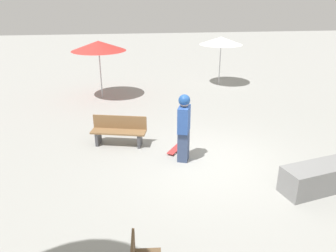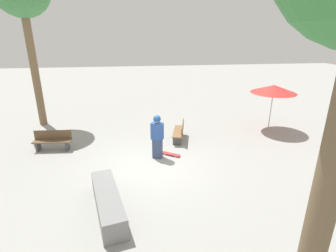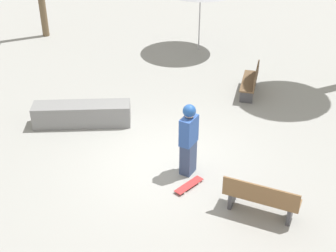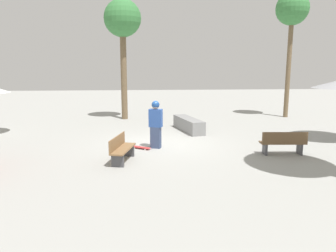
{
  "view_description": "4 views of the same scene",
  "coord_description": "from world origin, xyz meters",
  "px_view_note": "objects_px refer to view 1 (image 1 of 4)",
  "views": [
    {
      "loc": [
        -7.47,
        2.03,
        4.19
      ],
      "look_at": [
        0.75,
        0.94,
        0.8
      ],
      "focal_mm": 35.0,
      "sensor_mm": 36.0,
      "label": 1
    },
    {
      "loc": [
        -0.57,
        -9.11,
        4.96
      ],
      "look_at": [
        0.7,
        0.55,
        1.38
      ],
      "focal_mm": 28.0,
      "sensor_mm": 36.0,
      "label": 2
    },
    {
      "loc": [
        9.29,
        1.73,
        6.72
      ],
      "look_at": [
        0.43,
        0.14,
        1.33
      ],
      "focal_mm": 50.0,
      "sensor_mm": 36.0,
      "label": 3
    },
    {
      "loc": [
        0.8,
        12.88,
        3.13
      ],
      "look_at": [
        -0.24,
        0.15,
        0.77
      ],
      "focal_mm": 35.0,
      "sensor_mm": 36.0,
      "label": 4
    }
  ],
  "objects_px": {
    "shade_umbrella_white": "(221,41)",
    "skater_main": "(184,126)",
    "bench_near": "(119,131)",
    "shade_umbrella_red": "(98,46)",
    "skateboard": "(176,148)",
    "concrete_ledge": "(335,174)"
  },
  "relations": [
    {
      "from": "skater_main",
      "to": "shade_umbrella_white",
      "type": "relative_size",
      "value": 0.8
    },
    {
      "from": "skater_main",
      "to": "concrete_ledge",
      "type": "distance_m",
      "value": 3.73
    },
    {
      "from": "bench_near",
      "to": "shade_umbrella_white",
      "type": "bearing_deg",
      "value": -113.61
    },
    {
      "from": "shade_umbrella_white",
      "to": "shade_umbrella_red",
      "type": "height_order",
      "value": "shade_umbrella_red"
    },
    {
      "from": "skateboard",
      "to": "shade_umbrella_red",
      "type": "xyz_separation_m",
      "value": [
        5.55,
        2.37,
        2.12
      ]
    },
    {
      "from": "shade_umbrella_red",
      "to": "skateboard",
      "type": "bearing_deg",
      "value": -156.91
    },
    {
      "from": "skateboard",
      "to": "bench_near",
      "type": "distance_m",
      "value": 1.76
    },
    {
      "from": "skateboard",
      "to": "bench_near",
      "type": "bearing_deg",
      "value": 102.17
    },
    {
      "from": "concrete_ledge",
      "to": "shade_umbrella_red",
      "type": "xyz_separation_m",
      "value": [
        7.86,
        5.71,
        1.86
      ]
    },
    {
      "from": "concrete_ledge",
      "to": "bench_near",
      "type": "xyz_separation_m",
      "value": [
        2.95,
        4.94,
        0.11
      ]
    },
    {
      "from": "skater_main",
      "to": "bench_near",
      "type": "relative_size",
      "value": 1.1
    },
    {
      "from": "skater_main",
      "to": "shade_umbrella_white",
      "type": "height_order",
      "value": "shade_umbrella_white"
    },
    {
      "from": "shade_umbrella_white",
      "to": "skater_main",
      "type": "bearing_deg",
      "value": 157.61
    },
    {
      "from": "concrete_ledge",
      "to": "shade_umbrella_white",
      "type": "xyz_separation_m",
      "value": [
        9.24,
        0.14,
        1.79
      ]
    },
    {
      "from": "skater_main",
      "to": "skateboard",
      "type": "height_order",
      "value": "skater_main"
    },
    {
      "from": "skateboard",
      "to": "bench_near",
      "type": "relative_size",
      "value": 0.47
    },
    {
      "from": "skateboard",
      "to": "concrete_ledge",
      "type": "distance_m",
      "value": 4.07
    },
    {
      "from": "skater_main",
      "to": "shade_umbrella_red",
      "type": "bearing_deg",
      "value": 41.5
    },
    {
      "from": "shade_umbrella_red",
      "to": "skater_main",
      "type": "bearing_deg",
      "value": -157.99
    },
    {
      "from": "bench_near",
      "to": "shade_umbrella_red",
      "type": "height_order",
      "value": "shade_umbrella_red"
    },
    {
      "from": "shade_umbrella_white",
      "to": "concrete_ledge",
      "type": "bearing_deg",
      "value": -179.11
    },
    {
      "from": "skateboard",
      "to": "shade_umbrella_red",
      "type": "distance_m",
      "value": 6.39
    }
  ]
}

